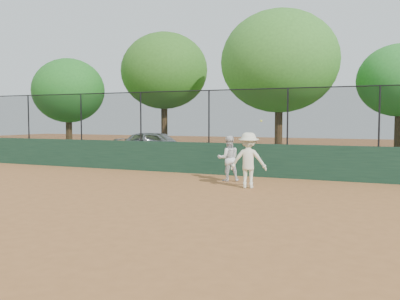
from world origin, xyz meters
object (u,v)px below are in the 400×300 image
at_px(tree_2, 279,61).
at_px(tree_0, 68,91).
at_px(tree_1, 164,71).
at_px(parked_car, 157,145).
at_px(player_main, 248,160).
at_px(tree_3, 400,81).
at_px(player_second, 228,159).

bearing_deg(tree_2, tree_0, -176.64).
bearing_deg(tree_1, tree_2, -11.32).
height_order(parked_car, tree_1, tree_1).
distance_m(player_main, tree_3, 10.46).
relative_size(parked_car, player_second, 2.87).
height_order(tree_0, tree_3, tree_0).
relative_size(player_second, tree_3, 0.28).
distance_m(parked_car, player_main, 10.28).
distance_m(tree_0, tree_3, 17.08).
height_order(player_second, tree_1, tree_1).
distance_m(tree_0, tree_1, 5.49).
bearing_deg(player_second, tree_3, -152.91).
height_order(player_second, tree_2, tree_2).
relative_size(parked_car, player_main, 2.12).
bearing_deg(tree_0, parked_car, 2.36).
bearing_deg(tree_1, tree_0, -157.52).
xyz_separation_m(player_second, tree_3, (5.26, 7.93, 3.05)).
height_order(player_second, tree_0, tree_0).
relative_size(player_main, tree_3, 0.38).
bearing_deg(tree_0, tree_3, 6.97).
xyz_separation_m(player_main, tree_2, (-0.97, 7.74, 3.92)).
height_order(tree_1, tree_2, tree_2).
distance_m(parked_car, tree_0, 6.23).
relative_size(player_main, tree_2, 0.29).
bearing_deg(parked_car, tree_0, 85.02).
bearing_deg(player_main, tree_0, 151.12).
xyz_separation_m(player_second, tree_2, (0.11, 6.56, 4.01)).
distance_m(parked_car, tree_2, 7.49).
bearing_deg(tree_1, player_main, -49.43).
distance_m(player_main, tree_1, 12.60).
relative_size(parked_car, tree_2, 0.61).
height_order(tree_2, tree_3, tree_2).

